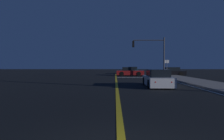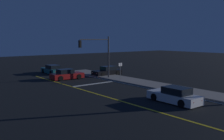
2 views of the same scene
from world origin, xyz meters
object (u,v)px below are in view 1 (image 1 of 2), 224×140
Objects in this scene: car_side_waiting_black at (171,72)px; car_mid_block_white at (157,79)px; street_sign_corner at (167,66)px; car_following_oncoming_teal at (132,71)px; car_lead_oncoming_red at (130,72)px; traffic_signal_near_right at (152,50)px.

car_mid_block_white is at bearing 160.42° from car_side_waiting_black.
car_following_oncoming_teal is at bearing 106.10° from street_sign_corner.
car_side_waiting_black is at bearing 86.82° from car_lead_oncoming_red.
street_sign_corner is at bearing 158.55° from car_side_waiting_black.
traffic_signal_near_right is at bearing 124.43° from car_side_waiting_black.
car_mid_block_white is at bearing 5.78° from car_lead_oncoming_red.
street_sign_corner reaches higher than car_mid_block_white.
car_following_oncoming_teal is 0.84× the size of traffic_signal_near_right.
traffic_signal_near_right is at bearing 116.68° from street_sign_corner.
traffic_signal_near_right is 3.84m from street_sign_corner.
street_sign_corner is at bearing 116.68° from traffic_signal_near_right.
car_lead_oncoming_red is at bearing -45.07° from traffic_signal_near_right.
car_lead_oncoming_red is 5.34m from traffic_signal_near_right.
car_mid_block_white is 1.07× the size of car_lead_oncoming_red.
car_lead_oncoming_red is at bearing 83.09° from car_side_waiting_black.
car_following_oncoming_teal is (-5.40, 6.89, 0.00)m from car_side_waiting_black.
car_mid_block_white is at bearing -107.54° from street_sign_corner.
car_lead_oncoming_red is (-0.93, -6.25, -0.00)m from car_following_oncoming_teal.
traffic_signal_near_right reaches higher than car_side_waiting_black.
street_sign_corner is at bearing 39.79° from car_lead_oncoming_red.
car_following_oncoming_teal is 12.60m from street_sign_corner.
car_side_waiting_black is 6.36m from car_lead_oncoming_red.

